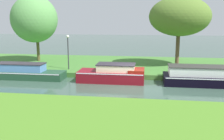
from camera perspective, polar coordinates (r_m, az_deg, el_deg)
The scene contains 9 objects.
ground_plane at distance 17.97m, azimuth 4.74°, elevation -3.72°, with size 120.00×120.00×0.00m, color #385244.
riverbank_far at distance 24.75m, azimuth 5.70°, elevation 0.97°, with size 72.00×10.00×0.40m, color #417730.
maroon_barge at distance 19.14m, azimuth 0.23°, elevation -0.89°, with size 5.05×2.05×1.40m.
black_narrowboat at distance 19.50m, azimuth 21.24°, elevation -1.43°, with size 6.62×2.23×1.38m.
forest_cruiser at distance 21.39m, azimuth -19.61°, elevation -0.46°, with size 6.52×1.71×1.26m.
willow_tree_left at distance 26.73m, azimuth -17.37°, elevation 11.04°, with size 4.67×4.43×6.68m.
willow_tree_centre at distance 23.95m, azimuth 15.23°, elevation 11.75°, with size 5.57×4.63×6.38m.
lamp_post at distance 21.98m, azimuth -10.04°, elevation 4.99°, with size 0.24×0.24×2.99m.
mooring_post_far at distance 20.51m, azimuth 17.83°, elevation -0.13°, with size 0.12×0.12×0.73m, color #51352B.
Camera 1 is at (0.94, -17.32, 4.72)m, focal length 39.94 mm.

